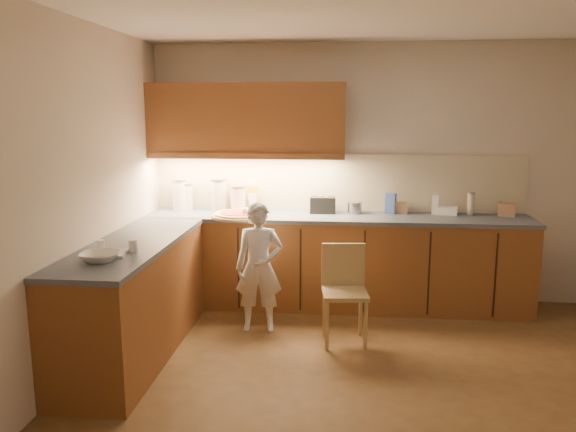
{
  "coord_description": "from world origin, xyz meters",
  "views": [
    {
      "loc": [
        -0.3,
        -3.74,
        1.93
      ],
      "look_at": [
        -0.8,
        1.2,
        1.0
      ],
      "focal_mm": 35.0,
      "sensor_mm": 36.0,
      "label": 1
    }
  ],
  "objects_px": {
    "wooden_chair": "(344,286)",
    "toaster": "(323,205)",
    "pizza_on_board": "(240,215)",
    "child": "(259,267)",
    "oil_jug": "(253,197)"
  },
  "relations": [
    {
      "from": "wooden_chair",
      "to": "toaster",
      "type": "height_order",
      "value": "toaster"
    },
    {
      "from": "pizza_on_board",
      "to": "wooden_chair",
      "type": "xyz_separation_m",
      "value": [
        1.01,
        -0.68,
        -0.47
      ]
    },
    {
      "from": "toaster",
      "to": "pizza_on_board",
      "type": "bearing_deg",
      "value": -160.95
    },
    {
      "from": "child",
      "to": "oil_jug",
      "type": "height_order",
      "value": "oil_jug"
    },
    {
      "from": "pizza_on_board",
      "to": "toaster",
      "type": "height_order",
      "value": "pizza_on_board"
    },
    {
      "from": "toaster",
      "to": "oil_jug",
      "type": "bearing_deg",
      "value": 174.77
    },
    {
      "from": "pizza_on_board",
      "to": "wooden_chair",
      "type": "relative_size",
      "value": 0.66
    },
    {
      "from": "pizza_on_board",
      "to": "child",
      "type": "bearing_deg",
      "value": -63.37
    },
    {
      "from": "oil_jug",
      "to": "wooden_chair",
      "type": "bearing_deg",
      "value": -47.46
    },
    {
      "from": "child",
      "to": "wooden_chair",
      "type": "bearing_deg",
      "value": -17.4
    },
    {
      "from": "child",
      "to": "pizza_on_board",
      "type": "bearing_deg",
      "value": 110.96
    },
    {
      "from": "pizza_on_board",
      "to": "toaster",
      "type": "distance_m",
      "value": 0.85
    },
    {
      "from": "child",
      "to": "wooden_chair",
      "type": "relative_size",
      "value": 1.4
    },
    {
      "from": "pizza_on_board",
      "to": "toaster",
      "type": "bearing_deg",
      "value": 21.25
    },
    {
      "from": "pizza_on_board",
      "to": "oil_jug",
      "type": "bearing_deg",
      "value": 78.37
    }
  ]
}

